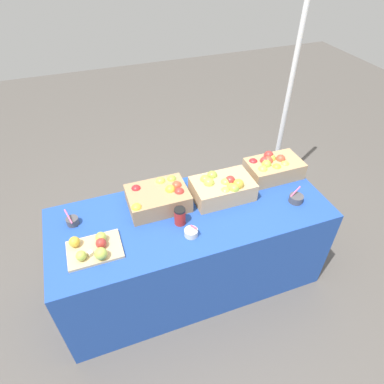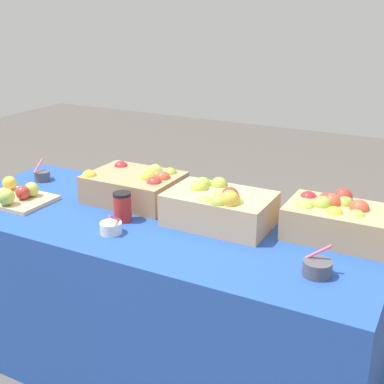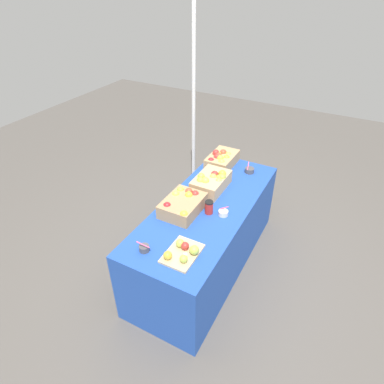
# 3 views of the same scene
# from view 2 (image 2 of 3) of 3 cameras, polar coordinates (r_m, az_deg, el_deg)

# --- Properties ---
(ground_plane) EXTENTS (10.00, 10.00, 0.00)m
(ground_plane) POSITION_cam_2_polar(r_m,az_deg,el_deg) (2.51, -3.96, -18.77)
(ground_plane) COLOR #56514C
(table) EXTENTS (1.90, 0.76, 0.74)m
(table) POSITION_cam_2_polar(r_m,az_deg,el_deg) (2.30, -4.19, -11.57)
(table) COLOR #234CAD
(table) RESTS_ON ground_plane
(apple_crate_left) EXTENTS (0.41, 0.25, 0.18)m
(apple_crate_left) POSITION_cam_2_polar(r_m,az_deg,el_deg) (2.01, 16.11, -2.95)
(apple_crate_left) COLOR tan
(apple_crate_left) RESTS_ON table
(apple_crate_middle) EXTENTS (0.42, 0.27, 0.18)m
(apple_crate_middle) POSITION_cam_2_polar(r_m,az_deg,el_deg) (2.05, 3.05, -1.61)
(apple_crate_middle) COLOR tan
(apple_crate_middle) RESTS_ON table
(apple_crate_right) EXTENTS (0.40, 0.30, 0.16)m
(apple_crate_right) POSITION_cam_2_polar(r_m,az_deg,el_deg) (2.31, -6.34, 0.67)
(apple_crate_right) COLOR tan
(apple_crate_right) RESTS_ON table
(cutting_board_front) EXTENTS (0.32, 0.24, 0.09)m
(cutting_board_front) POSITION_cam_2_polar(r_m,az_deg,el_deg) (2.44, -19.21, -0.33)
(cutting_board_front) COLOR #D1B284
(cutting_board_front) RESTS_ON table
(sample_bowl_near) EXTENTS (0.08, 0.10, 0.10)m
(sample_bowl_near) POSITION_cam_2_polar(r_m,az_deg,el_deg) (2.69, -16.39, 1.77)
(sample_bowl_near) COLOR #4C4C51
(sample_bowl_near) RESTS_ON table
(sample_bowl_mid) EXTENTS (0.09, 0.09, 0.09)m
(sample_bowl_mid) POSITION_cam_2_polar(r_m,az_deg,el_deg) (2.01, -9.03, -3.95)
(sample_bowl_mid) COLOR silver
(sample_bowl_mid) RESTS_ON table
(sample_bowl_far) EXTENTS (0.10, 0.10, 0.11)m
(sample_bowl_far) POSITION_cam_2_polar(r_m,az_deg,el_deg) (1.74, 13.81, -8.23)
(sample_bowl_far) COLOR #4C4C51
(sample_bowl_far) RESTS_ON table
(coffee_cup) EXTENTS (0.07, 0.07, 0.12)m
(coffee_cup) POSITION_cam_2_polar(r_m,az_deg,el_deg) (2.11, -7.78, -1.64)
(coffee_cup) COLOR red
(coffee_cup) RESTS_ON table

